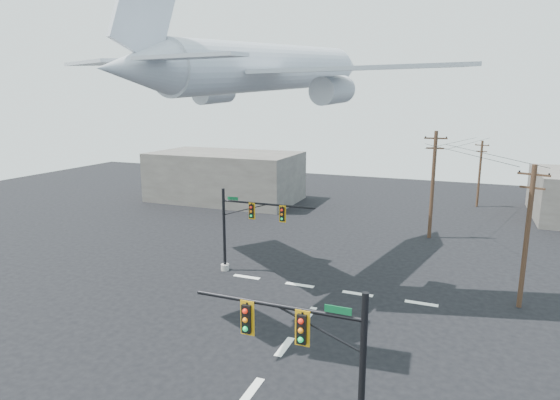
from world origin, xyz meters
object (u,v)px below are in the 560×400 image
at_px(utility_pole_a, 527,235).
at_px(airliner, 271,69).
at_px(signal_mast_far, 243,228).
at_px(utility_pole_b, 433,183).
at_px(signal_mast_near, 323,373).
at_px(utility_pole_c, 480,173).

xyz_separation_m(utility_pole_a, airliner, (-16.08, -0.61, 9.80)).
distance_m(signal_mast_far, utility_pole_b, 18.72).
height_order(signal_mast_near, signal_mast_far, signal_mast_near).
height_order(signal_mast_far, airliner, airliner).
relative_size(signal_mast_far, airliner, 0.26).
xyz_separation_m(signal_mast_near, utility_pole_c, (5.54, 45.42, 0.58)).
xyz_separation_m(signal_mast_near, signal_mast_far, (-10.54, 15.51, -0.13)).
height_order(utility_pole_b, airliner, airliner).
relative_size(utility_pole_a, utility_pole_b, 0.90).
height_order(signal_mast_near, utility_pole_c, utility_pole_c).
distance_m(utility_pole_a, utility_pole_b, 14.75).
distance_m(utility_pole_b, utility_pole_c, 16.11).
bearing_deg(airliner, signal_mast_far, 113.13).
xyz_separation_m(utility_pole_a, utility_pole_c, (-2.04, 28.85, -0.49)).
xyz_separation_m(signal_mast_near, airliner, (-8.50, 15.97, 10.87)).
bearing_deg(utility_pole_b, airliner, -130.13).
distance_m(utility_pole_c, airliner, 34.22).
height_order(signal_mast_near, utility_pole_a, utility_pole_a).
bearing_deg(utility_pole_a, signal_mast_near, -93.85).
bearing_deg(utility_pole_a, airliner, -157.12).
relative_size(signal_mast_far, utility_pole_a, 0.83).
height_order(signal_mast_far, utility_pole_a, utility_pole_a).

